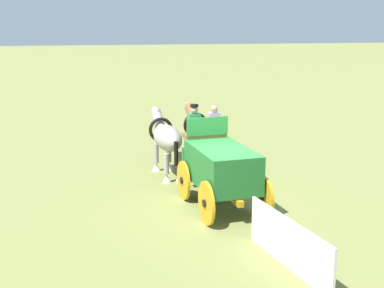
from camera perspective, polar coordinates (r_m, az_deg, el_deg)
ground_plane at (r=15.00m, az=3.23°, el=-6.97°), size 220.00×220.00×0.00m
show_wagon at (r=14.79m, az=3.06°, el=-2.42°), size 5.60×2.01×2.77m
draft_horse_near at (r=17.82m, az=-2.83°, el=0.61°), size 3.11×1.04×2.15m
draft_horse_off at (r=18.15m, az=1.15°, el=1.15°), size 3.13×1.08×2.25m
sponsor_banner at (r=11.53m, az=10.51°, el=-10.65°), size 3.16×0.60×1.10m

